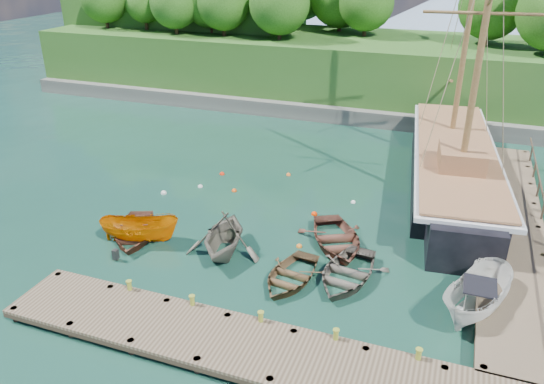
{
  "coord_description": "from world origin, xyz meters",
  "views": [
    {
      "loc": [
        8.16,
        -20.5,
        13.97
      ],
      "look_at": [
        -0.67,
        3.39,
        2.0
      ],
      "focal_mm": 35.0,
      "sensor_mm": 36.0,
      "label": 1
    }
  ],
  "objects_px": {
    "rowboat_0": "(135,237)",
    "cabin_boat_white": "(475,314)",
    "rowboat_4": "(336,245)",
    "motorboat_orange": "(141,241)",
    "rowboat_2": "(290,281)",
    "schooner": "(453,170)",
    "rowboat_1": "(224,253)",
    "rowboat_3": "(346,279)"
  },
  "relations": [
    {
      "from": "rowboat_0",
      "to": "motorboat_orange",
      "type": "xyz_separation_m",
      "value": [
        0.54,
        -0.23,
        0.0
      ]
    },
    {
      "from": "motorboat_orange",
      "to": "rowboat_1",
      "type": "bearing_deg",
      "value": -100.7
    },
    {
      "from": "cabin_boat_white",
      "to": "motorboat_orange",
      "type": "bearing_deg",
      "value": -159.83
    },
    {
      "from": "rowboat_2",
      "to": "rowboat_4",
      "type": "distance_m",
      "value": 3.98
    },
    {
      "from": "rowboat_3",
      "to": "rowboat_0",
      "type": "bearing_deg",
      "value": -172.6
    },
    {
      "from": "motorboat_orange",
      "to": "rowboat_2",
      "type": "bearing_deg",
      "value": -111.3
    },
    {
      "from": "rowboat_4",
      "to": "motorboat_orange",
      "type": "relative_size",
      "value": 1.16
    },
    {
      "from": "rowboat_0",
      "to": "rowboat_2",
      "type": "relative_size",
      "value": 1.08
    },
    {
      "from": "rowboat_4",
      "to": "motorboat_orange",
      "type": "distance_m",
      "value": 10.05
    },
    {
      "from": "rowboat_4",
      "to": "cabin_boat_white",
      "type": "bearing_deg",
      "value": -54.91
    },
    {
      "from": "rowboat_2",
      "to": "cabin_boat_white",
      "type": "bearing_deg",
      "value": 9.96
    },
    {
      "from": "rowboat_1",
      "to": "motorboat_orange",
      "type": "bearing_deg",
      "value": 175.48
    },
    {
      "from": "rowboat_3",
      "to": "rowboat_4",
      "type": "bearing_deg",
      "value": 119.94
    },
    {
      "from": "rowboat_2",
      "to": "schooner",
      "type": "bearing_deg",
      "value": 72.49
    },
    {
      "from": "rowboat_4",
      "to": "cabin_boat_white",
      "type": "xyz_separation_m",
      "value": [
        6.78,
        -3.42,
        0.0
      ]
    },
    {
      "from": "rowboat_4",
      "to": "cabin_boat_white",
      "type": "distance_m",
      "value": 7.59
    },
    {
      "from": "rowboat_2",
      "to": "motorboat_orange",
      "type": "bearing_deg",
      "value": -177.5
    },
    {
      "from": "rowboat_3",
      "to": "schooner",
      "type": "distance_m",
      "value": 13.14
    },
    {
      "from": "cabin_boat_white",
      "to": "schooner",
      "type": "bearing_deg",
      "value": 118.81
    },
    {
      "from": "cabin_boat_white",
      "to": "schooner",
      "type": "xyz_separation_m",
      "value": [
        -1.73,
        13.14,
        1.1
      ]
    },
    {
      "from": "rowboat_2",
      "to": "schooner",
      "type": "height_order",
      "value": "schooner"
    },
    {
      "from": "rowboat_1",
      "to": "rowboat_4",
      "type": "height_order",
      "value": "rowboat_1"
    },
    {
      "from": "rowboat_0",
      "to": "rowboat_4",
      "type": "distance_m",
      "value": 10.5
    },
    {
      "from": "rowboat_4",
      "to": "schooner",
      "type": "height_order",
      "value": "schooner"
    },
    {
      "from": "rowboat_0",
      "to": "rowboat_1",
      "type": "height_order",
      "value": "rowboat_1"
    },
    {
      "from": "rowboat_2",
      "to": "schooner",
      "type": "distance_m",
      "value": 14.92
    },
    {
      "from": "rowboat_3",
      "to": "motorboat_orange",
      "type": "distance_m",
      "value": 10.75
    },
    {
      "from": "rowboat_0",
      "to": "cabin_boat_white",
      "type": "xyz_separation_m",
      "value": [
        16.88,
        -0.56,
        0.0
      ]
    },
    {
      "from": "rowboat_4",
      "to": "cabin_boat_white",
      "type": "relative_size",
      "value": 0.96
    },
    {
      "from": "rowboat_0",
      "to": "cabin_boat_white",
      "type": "distance_m",
      "value": 16.89
    },
    {
      "from": "rowboat_3",
      "to": "cabin_boat_white",
      "type": "xyz_separation_m",
      "value": [
        5.6,
        -0.63,
        0.0
      ]
    },
    {
      "from": "rowboat_1",
      "to": "motorboat_orange",
      "type": "height_order",
      "value": "rowboat_1"
    },
    {
      "from": "cabin_boat_white",
      "to": "schooner",
      "type": "height_order",
      "value": "schooner"
    },
    {
      "from": "rowboat_4",
      "to": "schooner",
      "type": "xyz_separation_m",
      "value": [
        5.05,
        9.71,
        1.1
      ]
    },
    {
      "from": "rowboat_0",
      "to": "schooner",
      "type": "height_order",
      "value": "schooner"
    },
    {
      "from": "motorboat_orange",
      "to": "schooner",
      "type": "xyz_separation_m",
      "value": [
        14.62,
        12.81,
        1.1
      ]
    },
    {
      "from": "rowboat_2",
      "to": "cabin_boat_white",
      "type": "height_order",
      "value": "cabin_boat_white"
    },
    {
      "from": "rowboat_3",
      "to": "rowboat_4",
      "type": "xyz_separation_m",
      "value": [
        -1.18,
        2.8,
        0.0
      ]
    },
    {
      "from": "rowboat_0",
      "to": "motorboat_orange",
      "type": "height_order",
      "value": "motorboat_orange"
    },
    {
      "from": "rowboat_1",
      "to": "rowboat_2",
      "type": "bearing_deg",
      "value": -27.14
    },
    {
      "from": "rowboat_0",
      "to": "rowboat_3",
      "type": "xyz_separation_m",
      "value": [
        11.28,
        0.07,
        0.0
      ]
    },
    {
      "from": "rowboat_1",
      "to": "schooner",
      "type": "xyz_separation_m",
      "value": [
        10.09,
        12.35,
        1.1
      ]
    }
  ]
}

